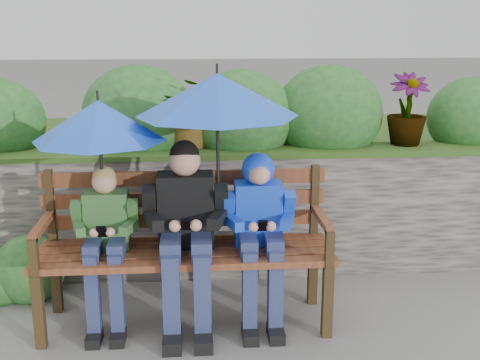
{
  "coord_description": "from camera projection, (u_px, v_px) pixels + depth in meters",
  "views": [
    {
      "loc": [
        -0.31,
        -3.93,
        2.02
      ],
      "look_at": [
        0.0,
        0.1,
        0.95
      ],
      "focal_mm": 45.0,
      "sensor_mm": 36.0,
      "label": 1
    }
  ],
  "objects": [
    {
      "name": "boy_left",
      "position": [
        106.0,
        237.0,
        3.96
      ],
      "size": [
        0.43,
        0.5,
        1.11
      ],
      "color": "#32672D",
      "rests_on": "ground"
    },
    {
      "name": "park_bench",
      "position": [
        185.0,
        238.0,
        4.09
      ],
      "size": [
        1.98,
        0.58,
        1.04
      ],
      "color": "#382A15",
      "rests_on": "ground"
    },
    {
      "name": "boy_right",
      "position": [
        259.0,
        223.0,
        4.02
      ],
      "size": [
        0.48,
        0.58,
        1.17
      ],
      "color": "#2228D1",
      "rests_on": "ground"
    },
    {
      "name": "ground",
      "position": [
        241.0,
        311.0,
        4.33
      ],
      "size": [
        60.0,
        60.0,
        0.0
      ],
      "primitive_type": "plane",
      "color": "gray",
      "rests_on": "ground"
    },
    {
      "name": "garden_backdrop",
      "position": [
        226.0,
        176.0,
        5.75
      ],
      "size": [
        8.0,
        2.86,
        1.73
      ],
      "color": "#3F3D3B",
      "rests_on": "ground"
    },
    {
      "name": "umbrella_right",
      "position": [
        217.0,
        95.0,
        3.82
      ],
      "size": [
        1.06,
        1.06,
        0.99
      ],
      "color": "blue",
      "rests_on": "ground"
    },
    {
      "name": "boy_middle",
      "position": [
        186.0,
        226.0,
        3.96
      ],
      "size": [
        0.56,
        0.64,
        1.27
      ],
      "color": "black",
      "rests_on": "ground"
    },
    {
      "name": "umbrella_left",
      "position": [
        99.0,
        121.0,
        3.81
      ],
      "size": [
        0.86,
        0.86,
        0.84
      ],
      "color": "blue",
      "rests_on": "ground"
    }
  ]
}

